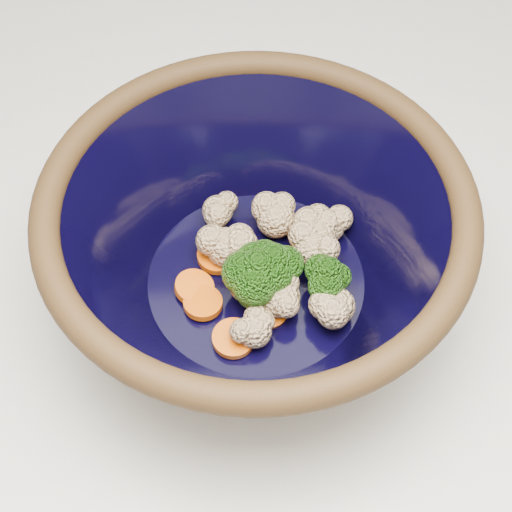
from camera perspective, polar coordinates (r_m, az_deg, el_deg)
counter at (r=0.99m, az=2.25°, el=-19.54°), size 1.20×1.20×0.90m
mixing_bowl at (r=0.52m, az=-0.00°, el=0.81°), size 0.32×0.32×0.13m
vegetable_pile at (r=0.54m, az=1.41°, el=-0.87°), size 0.14×0.14×0.05m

